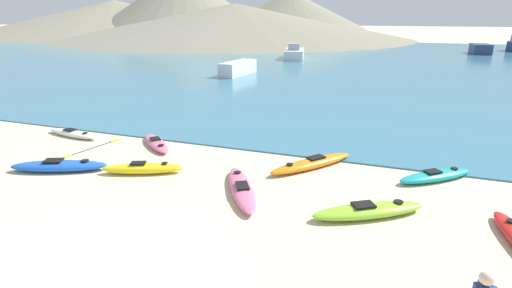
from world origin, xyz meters
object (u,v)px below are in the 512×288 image
at_px(kayak_on_sand_0, 156,143).
at_px(kayak_on_sand_1, 143,168).
at_px(moored_boat_1, 480,49).
at_px(kayak_on_sand_4, 368,210).
at_px(loose_paddle, 92,148).
at_px(kayak_on_sand_8, 242,188).
at_px(kayak_on_sand_2, 312,163).
at_px(kayak_on_sand_6, 59,166).
at_px(kayak_on_sand_5, 435,176).
at_px(kayak_on_sand_3, 73,133).
at_px(moored_boat_3, 238,68).
at_px(moored_boat_0, 294,53).

height_order(kayak_on_sand_0, kayak_on_sand_1, kayak_on_sand_1).
relative_size(kayak_on_sand_1, moored_boat_1, 0.63).
distance_m(kayak_on_sand_4, loose_paddle, 11.07).
height_order(kayak_on_sand_1, moored_boat_1, moored_boat_1).
bearing_deg(kayak_on_sand_1, loose_paddle, 156.97).
bearing_deg(kayak_on_sand_1, kayak_on_sand_8, -4.18).
xyz_separation_m(kayak_on_sand_1, kayak_on_sand_4, (7.41, -0.47, -0.01)).
bearing_deg(kayak_on_sand_2, kayak_on_sand_6, -157.72).
bearing_deg(kayak_on_sand_5, kayak_on_sand_4, -118.87).
relative_size(kayak_on_sand_3, moored_boat_3, 0.62).
bearing_deg(kayak_on_sand_8, kayak_on_sand_0, 149.35).
bearing_deg(moored_boat_0, kayak_on_sand_2, -73.91).
height_order(kayak_on_sand_0, moored_boat_0, moored_boat_0).
bearing_deg(kayak_on_sand_2, kayak_on_sand_5, 4.20).
distance_m(kayak_on_sand_5, moored_boat_1, 49.69).
xyz_separation_m(kayak_on_sand_1, kayak_on_sand_3, (-5.47, 2.56, -0.04)).
bearing_deg(kayak_on_sand_8, kayak_on_sand_3, 162.87).
bearing_deg(kayak_on_sand_5, kayak_on_sand_3, -179.08).
height_order(kayak_on_sand_2, loose_paddle, kayak_on_sand_2).
relative_size(kayak_on_sand_0, kayak_on_sand_4, 0.81).
relative_size(kayak_on_sand_0, kayak_on_sand_1, 0.91).
height_order(kayak_on_sand_1, moored_boat_0, moored_boat_0).
distance_m(kayak_on_sand_2, kayak_on_sand_5, 4.00).
xyz_separation_m(kayak_on_sand_2, kayak_on_sand_5, (3.99, 0.29, -0.01)).
bearing_deg(kayak_on_sand_3, moored_boat_3, 91.08).
bearing_deg(moored_boat_1, kayak_on_sand_1, -108.38).
distance_m(kayak_on_sand_6, moored_boat_1, 56.32).
height_order(kayak_on_sand_8, moored_boat_0, moored_boat_0).
bearing_deg(moored_boat_1, kayak_on_sand_2, -103.67).
height_order(kayak_on_sand_2, kayak_on_sand_5, kayak_on_sand_2).
distance_m(kayak_on_sand_6, moored_boat_0, 37.80).
distance_m(kayak_on_sand_3, kayak_on_sand_5, 14.67).
bearing_deg(kayak_on_sand_5, moored_boat_1, 80.72).
bearing_deg(kayak_on_sand_0, loose_paddle, -152.32).
xyz_separation_m(kayak_on_sand_0, loose_paddle, (-2.24, -1.18, -0.12)).
relative_size(kayak_on_sand_1, kayak_on_sand_8, 0.84).
relative_size(kayak_on_sand_1, moored_boat_0, 0.44).
bearing_deg(moored_boat_1, kayak_on_sand_0, -110.58).
bearing_deg(kayak_on_sand_4, kayak_on_sand_6, -178.18).
xyz_separation_m(kayak_on_sand_2, moored_boat_1, (12.00, 49.33, 0.54)).
xyz_separation_m(moored_boat_0, moored_boat_1, (21.93, 14.88, 0.01)).
bearing_deg(kayak_on_sand_8, kayak_on_sand_4, -3.12).
bearing_deg(moored_boat_1, loose_paddle, -112.35).
bearing_deg(kayak_on_sand_1, moored_boat_1, 71.62).
xyz_separation_m(kayak_on_sand_0, kayak_on_sand_3, (-4.22, -0.10, 0.00)).
height_order(kayak_on_sand_2, kayak_on_sand_6, kayak_on_sand_6).
distance_m(kayak_on_sand_2, kayak_on_sand_3, 10.69).
bearing_deg(kayak_on_sand_3, kayak_on_sand_5, 0.92).
xyz_separation_m(kayak_on_sand_1, kayak_on_sand_6, (-2.83, -0.80, 0.00)).
bearing_deg(moored_boat_3, kayak_on_sand_3, -88.92).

